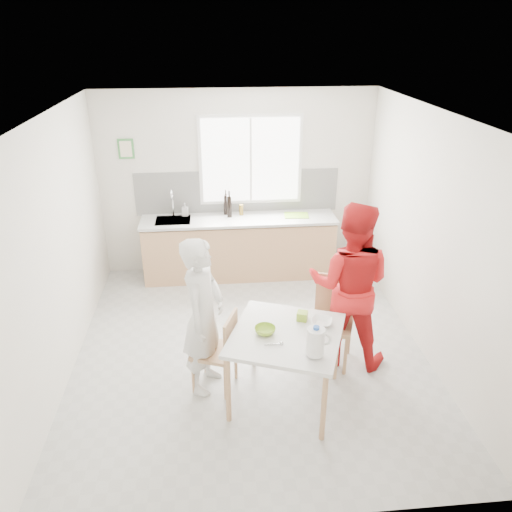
{
  "coord_description": "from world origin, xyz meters",
  "views": [
    {
      "loc": [
        -0.39,
        -4.85,
        3.5
      ],
      "look_at": [
        0.09,
        0.2,
        1.12
      ],
      "focal_mm": 35.0,
      "sensor_mm": 36.0,
      "label": 1
    }
  ],
  "objects_px": {
    "person_white": "(203,316)",
    "bowl_white": "(322,322)",
    "dining_table": "(286,340)",
    "bowl_green": "(265,330)",
    "person_red": "(349,285)",
    "chair_far": "(332,316)",
    "wine_bottle_b": "(226,205)",
    "wine_bottle_a": "(229,206)",
    "chair_left": "(220,348)",
    "milk_jug": "(316,341)"
  },
  "relations": [
    {
      "from": "wine_bottle_a",
      "to": "wine_bottle_b",
      "type": "bearing_deg",
      "value": 111.37
    },
    {
      "from": "person_red",
      "to": "bowl_green",
      "type": "distance_m",
      "value": 1.16
    },
    {
      "from": "bowl_green",
      "to": "bowl_white",
      "type": "height_order",
      "value": "bowl_green"
    },
    {
      "from": "milk_jug",
      "to": "bowl_white",
      "type": "bearing_deg",
      "value": 92.61
    },
    {
      "from": "chair_left",
      "to": "bowl_green",
      "type": "relative_size",
      "value": 4.34
    },
    {
      "from": "bowl_white",
      "to": "wine_bottle_a",
      "type": "relative_size",
      "value": 0.65
    },
    {
      "from": "chair_left",
      "to": "wine_bottle_b",
      "type": "height_order",
      "value": "wine_bottle_b"
    },
    {
      "from": "bowl_white",
      "to": "wine_bottle_a",
      "type": "distance_m",
      "value": 2.88
    },
    {
      "from": "dining_table",
      "to": "chair_left",
      "type": "relative_size",
      "value": 1.5
    },
    {
      "from": "chair_left",
      "to": "bowl_green",
      "type": "distance_m",
      "value": 0.59
    },
    {
      "from": "chair_left",
      "to": "bowl_white",
      "type": "xyz_separation_m",
      "value": [
        1.01,
        -0.12,
        0.33
      ]
    },
    {
      "from": "chair_far",
      "to": "bowl_white",
      "type": "height_order",
      "value": "chair_far"
    },
    {
      "from": "chair_left",
      "to": "wine_bottle_a",
      "type": "height_order",
      "value": "wine_bottle_a"
    },
    {
      "from": "chair_left",
      "to": "person_white",
      "type": "height_order",
      "value": "person_white"
    },
    {
      "from": "person_white",
      "to": "wine_bottle_b",
      "type": "distance_m",
      "value": 2.73
    },
    {
      "from": "dining_table",
      "to": "bowl_green",
      "type": "relative_size",
      "value": 6.51
    },
    {
      "from": "person_red",
      "to": "wine_bottle_b",
      "type": "relative_size",
      "value": 6.25
    },
    {
      "from": "bowl_white",
      "to": "dining_table",
      "type": "bearing_deg",
      "value": -160.98
    },
    {
      "from": "milk_jug",
      "to": "dining_table",
      "type": "bearing_deg",
      "value": 139.33
    },
    {
      "from": "dining_table",
      "to": "wine_bottle_b",
      "type": "xyz_separation_m",
      "value": [
        -0.46,
        3.0,
        0.36
      ]
    },
    {
      "from": "person_white",
      "to": "bowl_white",
      "type": "height_order",
      "value": "person_white"
    },
    {
      "from": "chair_far",
      "to": "bowl_white",
      "type": "bearing_deg",
      "value": -94.97
    },
    {
      "from": "person_red",
      "to": "wine_bottle_a",
      "type": "relative_size",
      "value": 5.86
    },
    {
      "from": "person_red",
      "to": "milk_jug",
      "type": "xyz_separation_m",
      "value": [
        -0.57,
        -1.0,
        0.01
      ]
    },
    {
      "from": "dining_table",
      "to": "milk_jug",
      "type": "height_order",
      "value": "milk_jug"
    },
    {
      "from": "chair_far",
      "to": "wine_bottle_a",
      "type": "height_order",
      "value": "wine_bottle_a"
    },
    {
      "from": "milk_jug",
      "to": "wine_bottle_b",
      "type": "bearing_deg",
      "value": 121.85
    },
    {
      "from": "bowl_white",
      "to": "milk_jug",
      "type": "bearing_deg",
      "value": -108.18
    },
    {
      "from": "chair_far",
      "to": "wine_bottle_b",
      "type": "bearing_deg",
      "value": 135.34
    },
    {
      "from": "dining_table",
      "to": "chair_far",
      "type": "xyz_separation_m",
      "value": [
        0.62,
        0.65,
        -0.16
      ]
    },
    {
      "from": "wine_bottle_b",
      "to": "person_white",
      "type": "bearing_deg",
      "value": -97.13
    },
    {
      "from": "bowl_white",
      "to": "bowl_green",
      "type": "bearing_deg",
      "value": -169.83
    },
    {
      "from": "person_red",
      "to": "bowl_green",
      "type": "relative_size",
      "value": 9.24
    },
    {
      "from": "milk_jug",
      "to": "wine_bottle_b",
      "type": "distance_m",
      "value": 3.44
    },
    {
      "from": "person_white",
      "to": "bowl_white",
      "type": "xyz_separation_m",
      "value": [
        1.16,
        -0.17,
        -0.03
      ]
    },
    {
      "from": "bowl_green",
      "to": "person_white",
      "type": "bearing_deg",
      "value": 154.81
    },
    {
      "from": "wine_bottle_a",
      "to": "chair_left",
      "type": "bearing_deg",
      "value": -94.94
    },
    {
      "from": "bowl_green",
      "to": "wine_bottle_b",
      "type": "bearing_deg",
      "value": 94.83
    },
    {
      "from": "bowl_green",
      "to": "wine_bottle_a",
      "type": "distance_m",
      "value": 2.88
    },
    {
      "from": "person_white",
      "to": "bowl_white",
      "type": "bearing_deg",
      "value": -77.73
    },
    {
      "from": "chair_far",
      "to": "milk_jug",
      "type": "height_order",
      "value": "milk_jug"
    },
    {
      "from": "person_white",
      "to": "wine_bottle_a",
      "type": "relative_size",
      "value": 5.26
    },
    {
      "from": "person_red",
      "to": "bowl_white",
      "type": "height_order",
      "value": "person_red"
    },
    {
      "from": "person_red",
      "to": "chair_left",
      "type": "bearing_deg",
      "value": 36.01
    },
    {
      "from": "dining_table",
      "to": "wine_bottle_a",
      "type": "height_order",
      "value": "wine_bottle_a"
    },
    {
      "from": "chair_far",
      "to": "person_red",
      "type": "distance_m",
      "value": 0.42
    },
    {
      "from": "chair_far",
      "to": "bowl_white",
      "type": "relative_size",
      "value": 4.76
    },
    {
      "from": "person_white",
      "to": "wine_bottle_a",
      "type": "xyz_separation_m",
      "value": [
        0.38,
        2.58,
        0.24
      ]
    },
    {
      "from": "dining_table",
      "to": "bowl_green",
      "type": "height_order",
      "value": "bowl_green"
    },
    {
      "from": "milk_jug",
      "to": "wine_bottle_a",
      "type": "relative_size",
      "value": 0.9
    }
  ]
}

